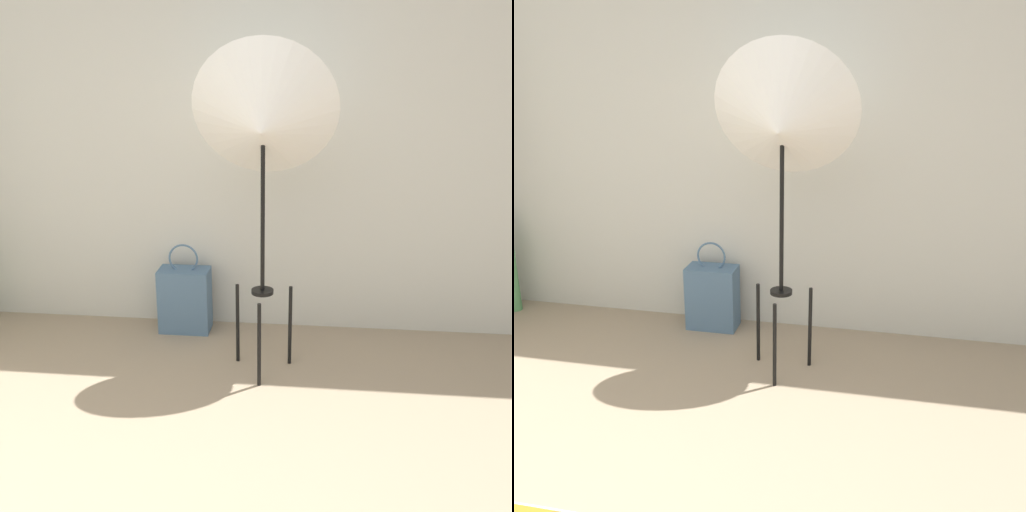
% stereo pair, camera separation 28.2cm
% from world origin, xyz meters
% --- Properties ---
extents(wall_back, '(8.00, 0.05, 2.60)m').
position_xyz_m(wall_back, '(0.00, 2.48, 1.30)').
color(wall_back, beige).
rests_on(wall_back, ground_plane).
extents(photo_umbrella, '(0.74, 0.51, 1.72)m').
position_xyz_m(photo_umbrella, '(0.23, 1.87, 1.33)').
color(photo_umbrella, black).
rests_on(photo_umbrella, ground_plane).
extents(tote_bag, '(0.31, 0.18, 0.56)m').
position_xyz_m(tote_bag, '(-0.29, 2.32, 0.21)').
color(tote_bag, slate).
rests_on(tote_bag, ground_plane).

